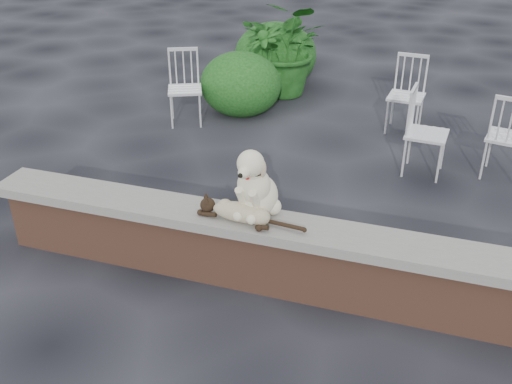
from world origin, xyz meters
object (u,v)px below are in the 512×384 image
(chair_b, at_px, (406,95))
(potted_plant_a, at_px, (289,48))
(chair_a, at_px, (185,88))
(chair_c, at_px, (509,136))
(potted_plant_b, at_px, (264,62))
(chair_e, at_px, (427,133))
(cat, at_px, (242,211))
(dog, at_px, (258,179))

(chair_b, bearing_deg, potted_plant_a, 157.08)
(chair_a, distance_m, chair_b, 2.78)
(chair_c, relative_size, potted_plant_b, 0.87)
(chair_e, height_order, potted_plant_b, potted_plant_b)
(chair_e, distance_m, potted_plant_b, 2.94)
(chair_c, distance_m, chair_b, 1.49)
(potted_plant_a, bearing_deg, chair_e, -44.69)
(chair_c, xyz_separation_m, potted_plant_a, (-2.90, 1.88, 0.22))
(chair_c, bearing_deg, potted_plant_a, -21.63)
(cat, bearing_deg, potted_plant_a, 109.54)
(dog, distance_m, potted_plant_b, 4.26)
(cat, height_order, chair_b, chair_b)
(chair_a, bearing_deg, chair_b, -11.93)
(dog, bearing_deg, chair_a, 132.32)
(dog, bearing_deg, chair_b, 85.53)
(potted_plant_b, bearing_deg, chair_e, -36.68)
(chair_c, bearing_deg, chair_b, -29.01)
(dog, bearing_deg, cat, -109.55)
(chair_a, bearing_deg, potted_plant_b, 36.31)
(cat, distance_m, chair_a, 3.53)
(dog, bearing_deg, potted_plant_a, 110.91)
(chair_e, relative_size, potted_plant_b, 0.87)
(cat, height_order, potted_plant_b, potted_plant_b)
(cat, relative_size, chair_e, 1.06)
(potted_plant_b, bearing_deg, dog, -73.11)
(potted_plant_a, bearing_deg, chair_c, -32.96)
(chair_e, bearing_deg, chair_c, -73.35)
(cat, bearing_deg, chair_c, 61.15)
(potted_plant_a, bearing_deg, chair_b, -27.40)
(chair_c, xyz_separation_m, potted_plant_b, (-3.17, 1.57, 0.07))
(chair_e, xyz_separation_m, potted_plant_a, (-2.08, 2.06, 0.22))
(dog, xyz_separation_m, chair_e, (1.12, 2.31, -0.40))
(dog, relative_size, chair_c, 0.61)
(cat, distance_m, potted_plant_a, 4.60)
(dog, xyz_separation_m, cat, (-0.08, -0.15, -0.20))
(dog, height_order, potted_plant_b, dog)
(chair_a, bearing_deg, chair_c, -29.87)
(chair_b, distance_m, potted_plant_a, 1.99)
(dog, distance_m, chair_c, 3.18)
(chair_c, distance_m, chair_a, 3.87)
(chair_c, relative_size, chair_a, 1.00)
(dog, relative_size, chair_b, 0.61)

